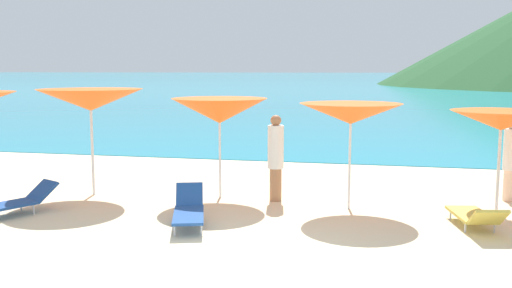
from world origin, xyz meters
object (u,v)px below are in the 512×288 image
umbrella_6 (501,121)px  lounge_chair_1 (18,201)px  umbrella_3 (90,100)px  lounge_chair_0 (476,216)px  lounge_chair_3 (189,210)px  beachgoer_0 (276,155)px  beachgoer_2 (511,157)px  umbrella_4 (220,111)px  umbrella_5 (351,114)px

umbrella_6 → lounge_chair_1: umbrella_6 is taller
umbrella_3 → umbrella_6: umbrella_3 is taller
lounge_chair_0 → lounge_chair_3: 5.08m
lounge_chair_1 → beachgoer_0: beachgoer_0 is taller
umbrella_6 → lounge_chair_3: 6.16m
beachgoer_0 → lounge_chair_1: bearing=-178.7°
umbrella_3 → beachgoer_2: size_ratio=1.39×
lounge_chair_0 → lounge_chair_1: 8.54m
umbrella_4 → beachgoer_2: size_ratio=1.28×
lounge_chair_0 → lounge_chair_1: (-8.50, -0.86, 0.03)m
umbrella_6 → lounge_chair_3: bearing=-158.6°
umbrella_4 → beachgoer_0: bearing=-2.2°
umbrella_4 → umbrella_6: size_ratio=1.09×
umbrella_6 → lounge_chair_3: (-5.56, -2.18, -1.52)m
lounge_chair_0 → beachgoer_2: size_ratio=0.96×
umbrella_3 → umbrella_5: 5.67m
umbrella_5 → lounge_chair_1: (-6.23, -1.88, -1.65)m
umbrella_4 → umbrella_5: (2.82, -0.41, 0.02)m
umbrella_6 → beachgoer_2: size_ratio=1.17×
umbrella_6 → umbrella_4: bearing=178.2°
umbrella_3 → umbrella_6: size_ratio=1.18×
lounge_chair_3 → beachgoer_0: (1.15, 2.30, 0.68)m
beachgoer_2 → umbrella_4: bearing=-174.9°
lounge_chair_1 → lounge_chair_0: bearing=33.0°
umbrella_4 → umbrella_5: umbrella_4 is taller
umbrella_5 → lounge_chair_1: 6.71m
umbrella_3 → umbrella_4: umbrella_3 is taller
lounge_chair_0 → lounge_chair_3: size_ratio=1.01×
umbrella_6 → beachgoer_0: bearing=178.4°
umbrella_5 → lounge_chair_0: (2.27, -1.02, -1.68)m
umbrella_3 → umbrella_6: bearing=1.3°
lounge_chair_3 → umbrella_6: bearing=3.5°
lounge_chair_3 → umbrella_3: bearing=128.1°
umbrella_6 → lounge_chair_1: bearing=-166.9°
umbrella_3 → beachgoer_2: umbrella_3 is taller
lounge_chair_1 → umbrella_3: bearing=100.8°
lounge_chair_3 → lounge_chair_0: bearing=-7.4°
umbrella_4 → beachgoer_2: umbrella_4 is taller
umbrella_3 → lounge_chair_1: (-0.57, -1.93, -1.86)m
umbrella_3 → lounge_chair_0: 8.22m
umbrella_5 → lounge_chair_3: (-2.72, -1.94, -1.62)m
umbrella_3 → lounge_chair_3: umbrella_3 is taller
umbrella_4 → beachgoer_2: 6.27m
lounge_chair_1 → beachgoer_0: (4.66, 2.24, 0.71)m
umbrella_5 → lounge_chair_3: bearing=-144.5°
umbrella_5 → lounge_chair_0: size_ratio=1.26×
umbrella_3 → lounge_chair_0: bearing=-7.7°
umbrella_3 → umbrella_4: (2.84, 0.36, -0.22)m
lounge_chair_0 → lounge_chair_1: bearing=-5.5°
umbrella_4 → lounge_chair_3: bearing=-87.6°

